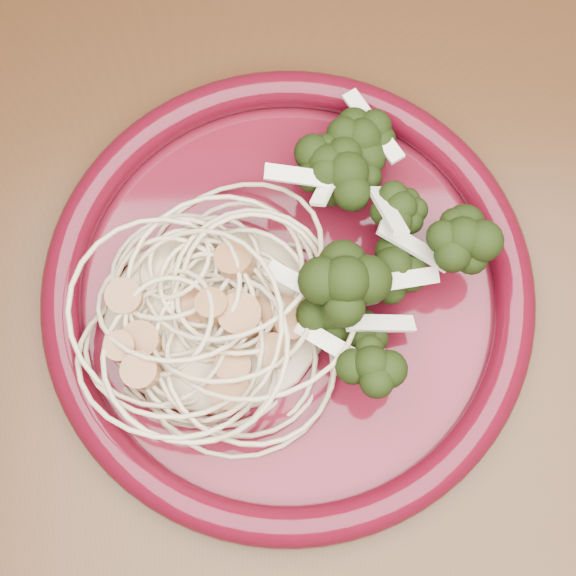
# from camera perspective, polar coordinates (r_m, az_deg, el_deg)

# --- Properties ---
(dining_table) EXTENTS (1.20, 0.80, 0.75)m
(dining_table) POSITION_cam_1_polar(r_m,az_deg,el_deg) (0.63, 10.47, -7.20)
(dining_table) COLOR #472814
(dining_table) RESTS_ON ground
(dinner_plate) EXTENTS (0.40, 0.40, 0.03)m
(dinner_plate) POSITION_cam_1_polar(r_m,az_deg,el_deg) (0.52, 0.00, -0.26)
(dinner_plate) COLOR #4F0C18
(dinner_plate) RESTS_ON dining_table
(spaghetti_pile) EXTENTS (0.18, 0.16, 0.03)m
(spaghetti_pile) POSITION_cam_1_polar(r_m,az_deg,el_deg) (0.50, -5.25, -1.78)
(spaghetti_pile) COLOR beige
(spaghetti_pile) RESTS_ON dinner_plate
(scallop_cluster) EXTENTS (0.17, 0.17, 0.04)m
(scallop_cluster) POSITION_cam_1_polar(r_m,az_deg,el_deg) (0.47, -5.66, -0.60)
(scallop_cluster) COLOR #A77247
(scallop_cluster) RESTS_ON spaghetti_pile
(broccoli_pile) EXTENTS (0.14, 0.18, 0.06)m
(broccoli_pile) POSITION_cam_1_polar(r_m,az_deg,el_deg) (0.51, 6.42, 2.76)
(broccoli_pile) COLOR black
(broccoli_pile) RESTS_ON dinner_plate
(onion_garnish) EXTENTS (0.10, 0.12, 0.05)m
(onion_garnish) POSITION_cam_1_polar(r_m,az_deg,el_deg) (0.47, 6.86, 4.10)
(onion_garnish) COLOR #ECE6C9
(onion_garnish) RESTS_ON broccoli_pile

